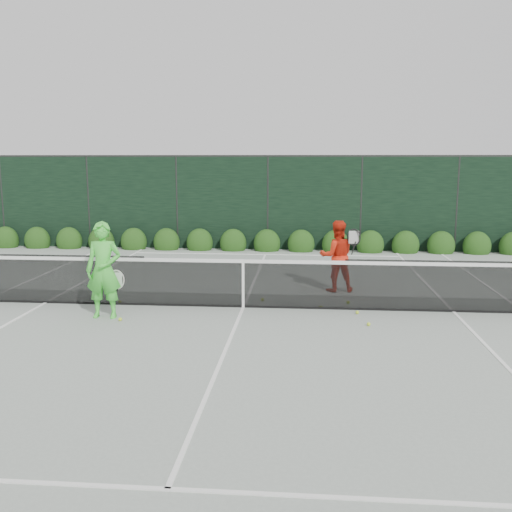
{
  "coord_description": "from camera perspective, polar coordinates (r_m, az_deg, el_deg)",
  "views": [
    {
      "loc": [
        1.2,
        -11.02,
        2.94
      ],
      "look_at": [
        0.23,
        0.3,
        1.0
      ],
      "focal_mm": 40.0,
      "sensor_mm": 36.0,
      "label": 1
    }
  ],
  "objects": [
    {
      "name": "ground",
      "position": [
        11.47,
        -1.28,
        -5.17
      ],
      "size": [
        80.0,
        80.0,
        0.0
      ],
      "primitive_type": "plane",
      "color": "gray",
      "rests_on": "ground"
    },
    {
      "name": "tennis_net",
      "position": [
        11.35,
        -1.41,
        -2.57
      ],
      "size": [
        12.9,
        0.1,
        1.07
      ],
      "color": "black",
      "rests_on": "ground"
    },
    {
      "name": "player_woman",
      "position": [
        10.95,
        -14.98,
        -1.37
      ],
      "size": [
        0.69,
        0.46,
        1.81
      ],
      "rotation": [
        0.0,
        0.0,
        0.04
      ],
      "color": "#48D83F",
      "rests_on": "ground"
    },
    {
      "name": "player_man",
      "position": [
        12.84,
        8.08,
        -0.0
      ],
      "size": [
        0.92,
        0.7,
        1.6
      ],
      "rotation": [
        0.0,
        0.0,
        3.27
      ],
      "color": "red",
      "rests_on": "ground"
    },
    {
      "name": "court_lines",
      "position": [
        11.47,
        -1.28,
        -5.14
      ],
      "size": [
        11.03,
        23.83,
        0.01
      ],
      "color": "white",
      "rests_on": "ground"
    },
    {
      "name": "windscreen_fence",
      "position": [
        8.51,
        -3.27,
        0.03
      ],
      "size": [
        32.0,
        21.07,
        3.06
      ],
      "color": "black",
      "rests_on": "ground"
    },
    {
      "name": "hedge_row",
      "position": [
        18.41,
        1.1,
        1.25
      ],
      "size": [
        31.66,
        0.65,
        0.94
      ],
      "color": "#153D10",
      "rests_on": "ground"
    },
    {
      "name": "tennis_balls",
      "position": [
        11.22,
        1.44,
        -5.32
      ],
      "size": [
        5.0,
        1.78,
        0.07
      ],
      "color": "#C4E031",
      "rests_on": "ground"
    }
  ]
}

